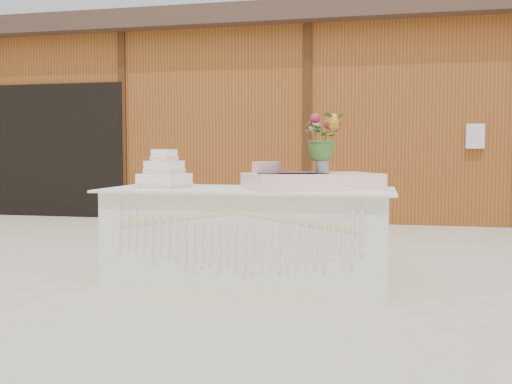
% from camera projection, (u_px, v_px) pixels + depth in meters
% --- Properties ---
extents(ground, '(80.00, 80.00, 0.00)m').
position_uv_depth(ground, '(249.00, 279.00, 4.81)').
color(ground, beige).
rests_on(ground, ground).
extents(barn, '(12.60, 4.60, 3.30)m').
position_uv_depth(barn, '(320.00, 120.00, 10.55)').
color(barn, brown).
rests_on(barn, ground).
extents(cake_table, '(2.40, 1.00, 0.77)m').
position_uv_depth(cake_table, '(248.00, 234.00, 4.78)').
color(cake_table, white).
rests_on(cake_table, ground).
extents(wedding_cake, '(0.43, 0.43, 0.33)m').
position_uv_depth(wedding_cake, '(164.00, 175.00, 4.88)').
color(wedding_cake, white).
rests_on(wedding_cake, cake_table).
extents(pink_cake_stand, '(0.31, 0.31, 0.23)m').
position_uv_depth(pink_cake_stand, '(267.00, 174.00, 4.71)').
color(pink_cake_stand, white).
rests_on(pink_cake_stand, cake_table).
extents(satin_runner, '(1.21, 1.02, 0.13)m').
position_uv_depth(satin_runner, '(312.00, 181.00, 4.65)').
color(satin_runner, '#FFD3CD').
rests_on(satin_runner, cake_table).
extents(flower_vase, '(0.11, 0.11, 0.15)m').
position_uv_depth(flower_vase, '(323.00, 164.00, 4.63)').
color(flower_vase, '#A3A3A7').
rests_on(flower_vase, satin_runner).
extents(bouquet, '(0.44, 0.42, 0.38)m').
position_uv_depth(bouquet, '(323.00, 131.00, 4.61)').
color(bouquet, '#3D6C2B').
rests_on(bouquet, flower_vase).
extents(loose_flowers, '(0.22, 0.38, 0.02)m').
position_uv_depth(loose_flowers, '(144.00, 185.00, 5.09)').
color(loose_flowers, pink).
rests_on(loose_flowers, cake_table).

